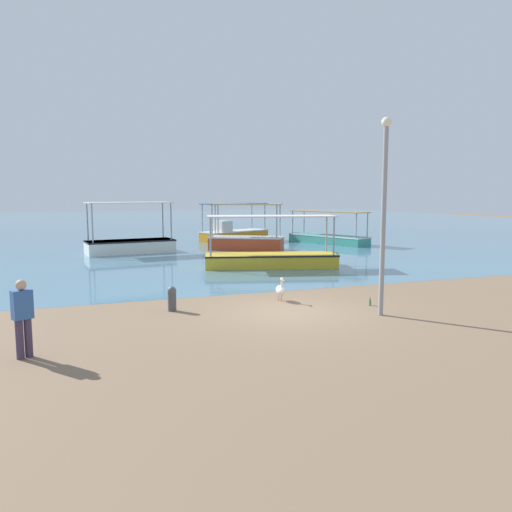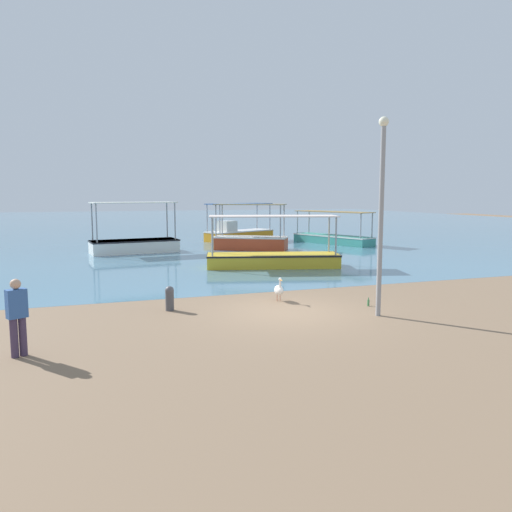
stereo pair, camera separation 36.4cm
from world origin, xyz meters
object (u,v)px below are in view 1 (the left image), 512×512
object	(u,v)px
fishing_boat_far_left	(271,257)
fishing_boat_near_right	(233,232)
fishing_boat_center	(130,243)
fisherman_standing	(23,316)
pelican	(280,290)
lamp_post	(384,206)
mooring_bollard	(172,298)
fishing_boat_outer	(246,240)
fishing_boat_far_right	(328,237)
glass_bottle	(370,302)

from	to	relation	value
fishing_boat_far_left	fishing_boat_near_right	world-z (taller)	fishing_boat_near_right
fishing_boat_center	fisherman_standing	world-z (taller)	fishing_boat_center
pelican	lamp_post	size ratio (longest dim) A/B	0.14
fishing_boat_near_right	fishing_boat_far_left	bearing A→B (deg)	-100.14
fishing_boat_near_right	pelican	world-z (taller)	fishing_boat_near_right
fishing_boat_far_left	pelican	world-z (taller)	fishing_boat_far_left
pelican	mooring_bollard	xyz separation A→B (m)	(-3.59, -0.18, 0.02)
fishing_boat_center	fishing_boat_outer	world-z (taller)	fishing_boat_center
fishing_boat_far_left	fishing_boat_far_right	size ratio (longest dim) A/B	1.03
fishing_boat_center	fishing_boat_near_right	world-z (taller)	fishing_boat_center
fishing_boat_far_right	fishing_boat_center	xyz separation A→B (m)	(-13.74, -1.10, 0.10)
fishing_boat_far_left	fishing_boat_center	distance (m)	9.95
fishing_boat_near_right	pelican	size ratio (longest dim) A/B	7.24
fishing_boat_far_right	pelican	distance (m)	19.58
fishing_boat_far_left	mooring_bollard	xyz separation A→B (m)	(-6.13, -7.43, -0.10)
fishing_boat_far_right	fishing_boat_far_left	bearing A→B (deg)	-130.98
mooring_bollard	fishing_boat_outer	bearing A→B (deg)	63.49
fishing_boat_far_left	pelican	distance (m)	7.68
fishing_boat_far_right	glass_bottle	bearing A→B (deg)	-114.39
fishing_boat_near_right	fisherman_standing	distance (m)	27.48
fishing_boat_far_left	fishing_boat_far_right	distance (m)	12.23
fishing_boat_far_right	mooring_bollard	bearing A→B (deg)	-130.35
fishing_boat_near_right	lamp_post	distance (m)	24.22
glass_bottle	pelican	bearing A→B (deg)	146.12
fishing_boat_far_left	mooring_bollard	world-z (taller)	fishing_boat_far_left
fishing_boat_center	glass_bottle	size ratio (longest dim) A/B	19.50
pelican	fisherman_standing	distance (m)	8.11
fishing_boat_far_right	mooring_bollard	size ratio (longest dim) A/B	8.57
fishing_boat_center	pelican	size ratio (longest dim) A/B	6.53
fishing_boat_far_left	fishing_boat_near_right	distance (m)	14.10
fishing_boat_far_right	fishing_boat_outer	xyz separation A→B (m)	(-6.65, -1.63, 0.11)
fishing_boat_far_right	fishing_boat_center	world-z (taller)	fishing_boat_center
fishing_boat_far_right	fishing_boat_outer	distance (m)	6.85
fisherman_standing	glass_bottle	distance (m)	9.91
fishing_boat_outer	fisherman_standing	distance (m)	21.46
glass_bottle	fishing_boat_outer	bearing A→B (deg)	84.65
fishing_boat_near_right	fishing_boat_center	bearing A→B (deg)	-145.00
pelican	fishing_boat_far_left	bearing A→B (deg)	70.66
fishing_boat_far_right	mooring_bollard	xyz separation A→B (m)	(-14.15, -16.66, -0.08)
fishing_boat_center	pelican	xyz separation A→B (m)	(3.17, -15.38, -0.20)
pelican	lamp_post	bearing A→B (deg)	-54.58
fishing_boat_center	fishing_boat_far_left	bearing A→B (deg)	-54.92
fishing_boat_far_right	fishing_boat_near_right	distance (m)	7.23
fishing_boat_near_right	fishing_boat_outer	bearing A→B (deg)	-100.05
fishing_boat_far_right	pelican	xyz separation A→B (m)	(-10.57, -16.48, -0.10)
fishing_boat_far_right	pelican	size ratio (longest dim) A/B	7.89
fishing_boat_outer	fishing_boat_near_right	bearing A→B (deg)	79.95
fishing_boat_far_left	fisherman_standing	bearing A→B (deg)	-132.83
fishing_boat_far_left	fisherman_standing	xyz separation A→B (m)	(-9.88, -10.66, 0.41)
fishing_boat_center	mooring_bollard	world-z (taller)	fishing_boat_center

